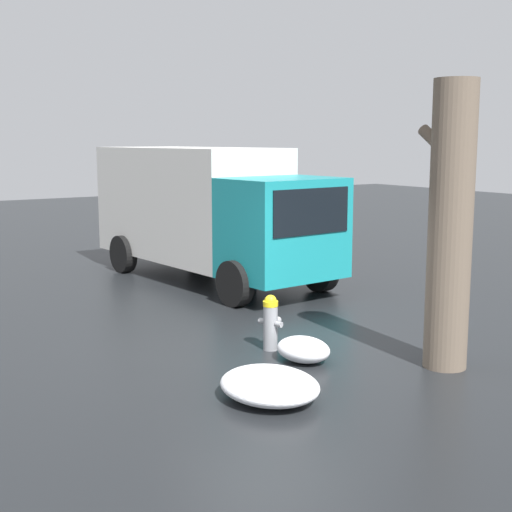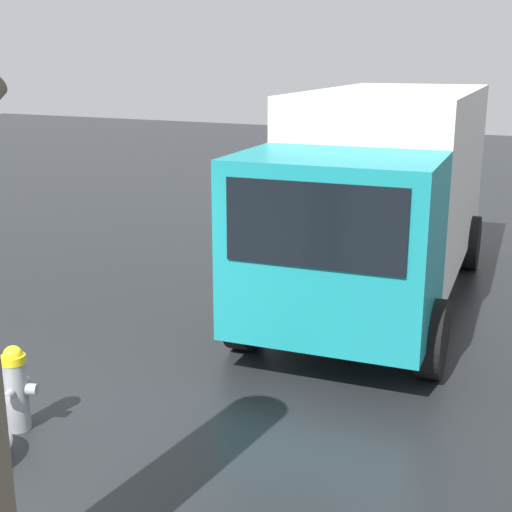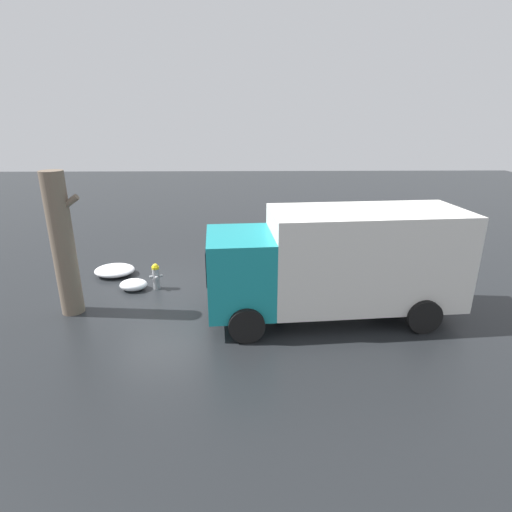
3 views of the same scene
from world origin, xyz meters
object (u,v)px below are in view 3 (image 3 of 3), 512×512
at_px(delivery_truck, 339,260).
at_px(tree_trunk, 63,245).
at_px(pedestrian, 281,286).
at_px(fire_hydrant, 156,276).

bearing_deg(delivery_truck, tree_trunk, 82.50).
distance_m(tree_trunk, pedestrian, 5.99).
bearing_deg(pedestrian, delivery_truck, 83.29).
height_order(tree_trunk, pedestrian, tree_trunk).
xyz_separation_m(fire_hydrant, tree_trunk, (-2.03, -1.59, 1.57)).
height_order(fire_hydrant, delivery_truck, delivery_truck).
height_order(delivery_truck, pedestrian, delivery_truck).
relative_size(fire_hydrant, delivery_truck, 0.12).
bearing_deg(pedestrian, tree_trunk, -108.09).
distance_m(fire_hydrant, tree_trunk, 3.02).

